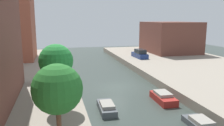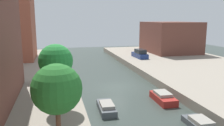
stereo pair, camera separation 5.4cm
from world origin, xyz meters
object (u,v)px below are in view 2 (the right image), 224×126
Objects in this scene: street_tree_0 at (57,89)px; street_tree_2 at (56,58)px; moored_boat_right_1 at (200,124)px; moored_boat_left_2 at (106,107)px; moored_boat_right_2 at (163,98)px; low_block_right at (170,37)px; street_tree_1 at (56,61)px; parked_car at (140,54)px.

street_tree_2 is (-0.00, 11.97, -0.07)m from street_tree_0.
street_tree_2 is 1.37× the size of moored_boat_right_1.
moored_boat_right_1 is at bearing -38.49° from moored_boat_left_2.
street_tree_2 reaches higher than moored_boat_left_2.
moored_boat_left_2 is (4.38, -5.62, -3.93)m from street_tree_2.
street_tree_2 is at bearing 127.91° from moored_boat_left_2.
moored_boat_right_2 is at bearing 9.86° from moored_boat_left_2.
low_block_right reaches higher than moored_boat_left_2.
street_tree_0 reaches higher than moored_boat_right_1.
low_block_right reaches higher than street_tree_1.
moored_boat_right_2 is at bearing 34.95° from street_tree_0.
street_tree_0 reaches higher than parked_car.
parked_car is at bearing 79.42° from moored_boat_right_1.
low_block_right reaches higher than parked_car.
street_tree_1 is (0.00, 5.87, 0.62)m from street_tree_0.
street_tree_0 is 1.08× the size of street_tree_2.
street_tree_1 reaches higher than moored_boat_right_1.
street_tree_0 is 11.61m from moored_boat_right_1.
street_tree_0 is at bearing -124.58° from moored_boat_left_2.
moored_boat_right_1 is at bearing -100.58° from parked_car.
moored_boat_right_1 is at bearing -113.51° from low_block_right.
parked_car is 21.60m from moored_boat_right_2.
street_tree_0 is 0.90× the size of street_tree_1.
parked_car reaches higher than moored_boat_right_2.
street_tree_1 is at bearing -171.65° from moored_boat_right_2.
street_tree_1 reaches higher than parked_car.
street_tree_0 is at bearing -145.05° from moored_boat_right_2.
street_tree_0 is 8.69m from moored_boat_left_2.
low_block_right is 2.71× the size of street_tree_2.
low_block_right is 33.76m from street_tree_2.
street_tree_1 is 1.20× the size of street_tree_2.
street_tree_2 reaches higher than moored_boat_right_1.
moored_boat_left_2 is at bearing -126.65° from low_block_right.
street_tree_1 is 1.48× the size of moored_boat_left_2.
low_block_right is 2.26× the size of street_tree_1.
moored_boat_right_2 is at bearing -23.06° from street_tree_2.
moored_boat_right_2 is (6.27, 1.09, 0.05)m from moored_boat_left_2.
moored_boat_left_2 is at bearing 141.51° from moored_boat_right_1.
street_tree_2 is 1.23× the size of moored_boat_left_2.
moored_boat_left_2 is at bearing -170.14° from moored_boat_right_2.
moored_boat_right_2 is (10.64, 7.44, -3.95)m from street_tree_0.
street_tree_0 is 1.31× the size of moored_boat_right_2.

